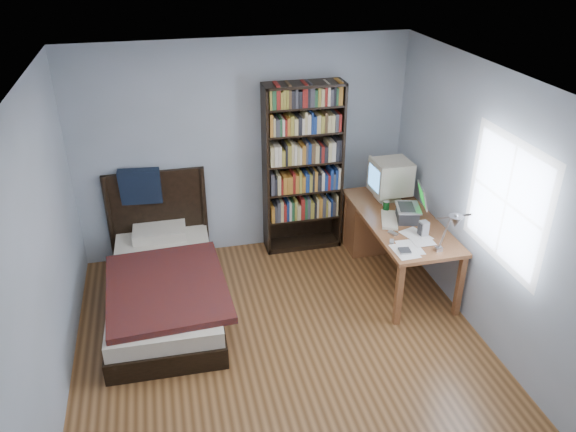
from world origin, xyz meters
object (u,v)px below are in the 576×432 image
object	(u,v)px
desk_lamp	(453,224)
speaker	(424,229)
desk	(381,223)
laptop	(409,211)
bed	(164,282)
bookshelf	(303,169)
soda_can	(386,207)
keyboard	(389,220)
crt_monitor	(390,177)

from	to	relation	value
desk_lamp	speaker	distance (m)	0.82
desk	speaker	size ratio (longest dim) A/B	10.76
laptop	bed	size ratio (longest dim) A/B	0.18
bookshelf	soda_can	bearing A→B (deg)	-43.72
laptop	soda_can	xyz separation A→B (m)	(-0.16, 0.24, -0.05)
soda_can	bed	xyz separation A→B (m)	(-2.45, -0.09, -0.54)
keyboard	speaker	size ratio (longest dim) A/B	2.58
desk_lamp	keyboard	world-z (taller)	desk_lamp
laptop	desk	bearing A→B (deg)	97.01
keyboard	bookshelf	size ratio (longest dim) A/B	0.20
speaker	crt_monitor	bearing A→B (deg)	82.47
desk	crt_monitor	world-z (taller)	crt_monitor
bookshelf	bed	distance (m)	2.03
soda_can	laptop	bearing A→B (deg)	-56.55
speaker	keyboard	bearing A→B (deg)	111.27
speaker	bed	bearing A→B (deg)	161.08
soda_can	desk	bearing A→B (deg)	72.81
desk	soda_can	xyz separation A→B (m)	(-0.09, -0.30, 0.37)
soda_can	keyboard	bearing A→B (deg)	-101.94
laptop	desk_lamp	xyz separation A→B (m)	(-0.10, -1.03, 0.40)
keyboard	bed	distance (m)	2.45
laptop	keyboard	distance (m)	0.23
bed	crt_monitor	bearing A→B (deg)	8.60
laptop	keyboard	world-z (taller)	laptop
speaker	soda_can	distance (m)	0.60
laptop	speaker	distance (m)	0.34
desk	desk_lamp	distance (m)	1.77
crt_monitor	laptop	size ratio (longest dim) A/B	1.21
desk_lamp	keyboard	distance (m)	1.18
desk	laptop	bearing A→B (deg)	-82.99
bookshelf	laptop	bearing A→B (deg)	-46.50
crt_monitor	bookshelf	world-z (taller)	bookshelf
crt_monitor	desk_lamp	world-z (taller)	desk_lamp
speaker	bed	xyz separation A→B (m)	(-2.61, 0.49, -0.56)
desk_lamp	speaker	xyz separation A→B (m)	(0.11, 0.69, -0.43)
speaker	desk_lamp	bearing A→B (deg)	-107.00
desk_lamp	bed	size ratio (longest dim) A/B	0.29
crt_monitor	speaker	size ratio (longest dim) A/B	2.97
desk	laptop	xyz separation A→B (m)	(0.07, -0.54, 0.42)
crt_monitor	speaker	world-z (taller)	crt_monitor
desk_lamp	bookshelf	xyz separation A→B (m)	(-0.81, 1.99, -0.23)
keyboard	speaker	bearing A→B (deg)	-40.57
laptop	soda_can	bearing A→B (deg)	123.45
desk	crt_monitor	size ratio (longest dim) A/B	3.62
laptop	soda_can	world-z (taller)	laptop
desk_lamp	bed	world-z (taller)	desk_lamp
speaker	bookshelf	size ratio (longest dim) A/B	0.08
laptop	speaker	bearing A→B (deg)	-88.77
desk_lamp	laptop	bearing A→B (deg)	84.54
soda_can	desk_lamp	bearing A→B (deg)	-87.24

